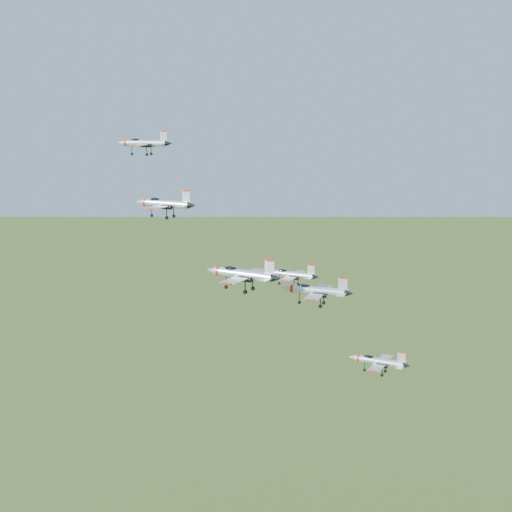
# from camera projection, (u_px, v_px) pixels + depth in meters

# --- Properties ---
(jet_lead) EXTENTS (11.45, 9.42, 3.07)m
(jet_lead) POSITION_uv_depth(u_px,v_px,m) (143.00, 143.00, 135.90)
(jet_lead) COLOR silver
(jet_left_high) EXTENTS (12.37, 10.43, 3.33)m
(jet_left_high) POSITION_uv_depth(u_px,v_px,m) (164.00, 203.00, 123.78)
(jet_left_high) COLOR silver
(jet_right_high) EXTENTS (13.45, 11.42, 3.65)m
(jet_right_high) POSITION_uv_depth(u_px,v_px,m) (242.00, 274.00, 112.42)
(jet_right_high) COLOR silver
(jet_left_low) EXTENTS (10.84, 9.11, 2.91)m
(jet_left_low) POSITION_uv_depth(u_px,v_px,m) (291.00, 274.00, 132.01)
(jet_left_low) COLOR silver
(jet_right_low) EXTENTS (12.00, 9.96, 3.21)m
(jet_right_low) POSITION_uv_depth(u_px,v_px,m) (315.00, 290.00, 112.16)
(jet_right_low) COLOR silver
(jet_trail) EXTENTS (11.46, 9.66, 3.08)m
(jet_trail) POSITION_uv_depth(u_px,v_px,m) (378.00, 361.00, 127.69)
(jet_trail) COLOR silver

